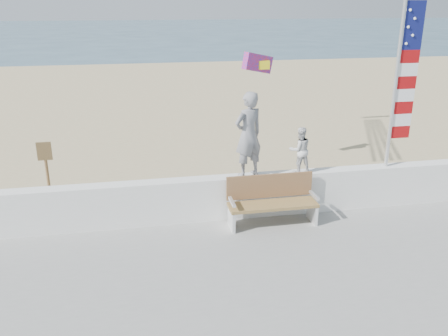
{
  "coord_description": "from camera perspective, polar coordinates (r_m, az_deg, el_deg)",
  "views": [
    {
      "loc": [
        -1.49,
        -6.92,
        4.52
      ],
      "look_at": [
        0.2,
        1.8,
        1.35
      ],
      "focal_mm": 38.0,
      "sensor_mm": 36.0,
      "label": 1
    }
  ],
  "objects": [
    {
      "name": "parafoil_kite",
      "position": [
        12.66,
        4.16,
        12.47
      ],
      "size": [
        0.89,
        0.52,
        0.6
      ],
      "color": "#FF221C",
      "rests_on": "ground"
    },
    {
      "name": "bench",
      "position": [
        9.65,
        5.75,
        -3.84
      ],
      "size": [
        1.8,
        0.57,
        1.0
      ],
      "color": "olive",
      "rests_on": "boardwalk"
    },
    {
      "name": "adult",
      "position": [
        9.54,
        2.95,
        4.03
      ],
      "size": [
        0.75,
        0.64,
        1.75
      ],
      "primitive_type": "imported",
      "rotation": [
        0.0,
        0.0,
        3.55
      ],
      "color": "gray",
      "rests_on": "seawall"
    },
    {
      "name": "seawall",
      "position": [
        9.84,
        -1.37,
        -3.64
      ],
      "size": [
        30.0,
        0.35,
        0.9
      ],
      "primitive_type": "cube",
      "color": "white",
      "rests_on": "boardwalk"
    },
    {
      "name": "child",
      "position": [
        9.97,
        9.11,
        2.16
      ],
      "size": [
        0.49,
        0.4,
        0.98
      ],
      "primitive_type": "imported",
      "rotation": [
        0.0,
        0.0,
        3.2
      ],
      "color": "silver",
      "rests_on": "seawall"
    },
    {
      "name": "sand",
      "position": [
        16.6,
        -5.43,
        3.89
      ],
      "size": [
        90.0,
        40.0,
        0.08
      ],
      "primitive_type": "cube",
      "color": "tan",
      "rests_on": "ground"
    },
    {
      "name": "ground",
      "position": [
        8.4,
        1.02,
        -12.92
      ],
      "size": [
        220.0,
        220.0,
        0.0
      ],
      "primitive_type": "plane",
      "color": "#325164",
      "rests_on": "ground"
    },
    {
      "name": "sign",
      "position": [
        11.41,
        -20.58,
        0.08
      ],
      "size": [
        0.32,
        0.07,
        1.46
      ],
      "color": "brown",
      "rests_on": "sand"
    },
    {
      "name": "flag",
      "position": [
        10.57,
        20.6,
        10.11
      ],
      "size": [
        0.5,
        0.08,
        3.5
      ],
      "color": "silver",
      "rests_on": "seawall"
    }
  ]
}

